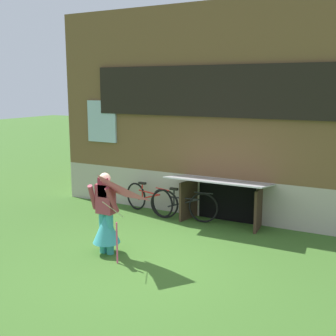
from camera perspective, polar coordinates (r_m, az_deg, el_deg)
The scene contains 6 objects.
ground_plane at distance 8.11m, azimuth -3.28°, elevation -12.02°, with size 60.00×60.00×0.00m, color #386023.
log_house at distance 12.78m, azimuth 10.36°, elevation 7.75°, with size 8.48×6.68×5.02m.
person at distance 8.27m, azimuth -8.18°, elevation -6.81°, with size 0.61×0.52×1.56m.
kite at distance 7.53m, azimuth -9.20°, elevation -3.96°, with size 1.05×1.09×1.51m.
bicycle_black at distance 10.26m, azimuth 2.04°, elevation -4.90°, with size 1.67×0.27×0.77m.
bicycle_red at distance 10.83m, azimuth -2.55°, elevation -4.08°, with size 1.61×0.50×0.76m.
Camera 1 is at (3.93, -6.36, 3.13)m, focal length 46.28 mm.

